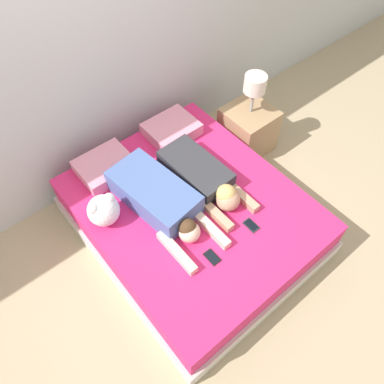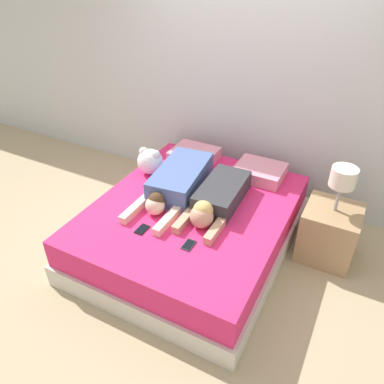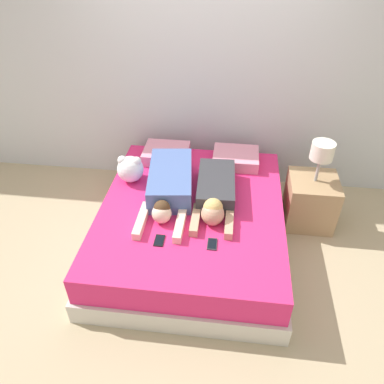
{
  "view_description": "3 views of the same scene",
  "coord_description": "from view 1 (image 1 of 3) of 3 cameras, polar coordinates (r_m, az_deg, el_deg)",
  "views": [
    {
      "loc": [
        -1.16,
        -1.41,
        3.08
      ],
      "look_at": [
        0.0,
        0.0,
        0.63
      ],
      "focal_mm": 35.0,
      "sensor_mm": 36.0,
      "label": 1
    },
    {
      "loc": [
        1.27,
        -2.43,
        2.48
      ],
      "look_at": [
        0.0,
        0.0,
        0.63
      ],
      "focal_mm": 35.0,
      "sensor_mm": 36.0,
      "label": 2
    },
    {
      "loc": [
        0.32,
        -2.64,
        2.66
      ],
      "look_at": [
        0.0,
        0.0,
        0.63
      ],
      "focal_mm": 35.0,
      "sensor_mm": 36.0,
      "label": 3
    }
  ],
  "objects": [
    {
      "name": "person_right",
      "position": [
        3.22,
        1.88,
        2.15
      ],
      "size": [
        0.37,
        0.96,
        0.23
      ],
      "color": "#333338",
      "rests_on": "bed"
    },
    {
      "name": "nightstand",
      "position": [
        4.08,
        8.54,
        9.73
      ],
      "size": [
        0.48,
        0.48,
        0.94
      ],
      "color": "tan",
      "rests_on": "ground_plane"
    },
    {
      "name": "cell_phone_left",
      "position": [
        2.91,
        3.07,
        -9.88
      ],
      "size": [
        0.08,
        0.13,
        0.01
      ],
      "color": "black",
      "rests_on": "bed"
    },
    {
      "name": "pillow_head_left",
      "position": [
        3.44,
        -13.07,
        3.82
      ],
      "size": [
        0.48,
        0.4,
        0.12
      ],
      "color": "pink",
      "rests_on": "bed"
    },
    {
      "name": "pillow_head_right",
      "position": [
        3.68,
        -3.14,
        9.55
      ],
      "size": [
        0.48,
        0.4,
        0.12
      ],
      "color": "pink",
      "rests_on": "bed"
    },
    {
      "name": "bed",
      "position": [
        3.38,
        0.0,
        -3.97
      ],
      "size": [
        1.72,
        2.05,
        0.48
      ],
      "color": "beige",
      "rests_on": "ground_plane"
    },
    {
      "name": "plush_toy",
      "position": [
        3.05,
        -13.35,
        -2.65
      ],
      "size": [
        0.26,
        0.26,
        0.27
      ],
      "color": "white",
      "rests_on": "bed"
    },
    {
      "name": "cell_phone_right",
      "position": [
        3.08,
        8.99,
        -5.04
      ],
      "size": [
        0.08,
        0.13,
        0.01
      ],
      "color": "#2D2D33",
      "rests_on": "bed"
    },
    {
      "name": "ground_plane",
      "position": [
        3.58,
        0.0,
        -5.99
      ],
      "size": [
        12.0,
        12.0,
        0.0
      ],
      "primitive_type": "plane",
      "color": "tan"
    },
    {
      "name": "wall_back",
      "position": [
        3.34,
        -13.75,
        19.75
      ],
      "size": [
        12.0,
        0.06,
        2.6
      ],
      "color": "silver",
      "rests_on": "ground_plane"
    },
    {
      "name": "person_left",
      "position": [
        3.08,
        -5.03,
        -1.03
      ],
      "size": [
        0.49,
        1.14,
        0.23
      ],
      "color": "#4C66A5",
      "rests_on": "bed"
    }
  ]
}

